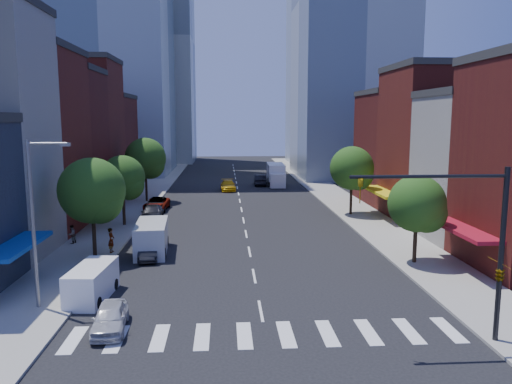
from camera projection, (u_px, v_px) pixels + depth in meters
ground at (261, 311)px, 26.76m from camera, size 220.00×220.00×0.00m
sidewalk_left at (144, 196)px, 65.45m from camera, size 5.00×120.00×0.15m
sidewalk_right at (332, 195)px, 67.02m from camera, size 5.00×120.00×0.15m
crosswalk at (265, 335)px, 23.80m from camera, size 19.00×3.00×0.01m
bldg_left_2 at (10, 144)px, 44.51m from camera, size 12.00×9.00×16.00m
bldg_left_3 at (44, 144)px, 52.97m from camera, size 12.00×8.00×15.00m
bldg_left_4 at (68, 133)px, 61.22m from camera, size 12.00×9.00×17.00m
bldg_left_5 at (90, 145)px, 70.89m from camera, size 12.00×10.00×13.00m
bldg_right_1 at (496, 169)px, 42.00m from camera, size 12.00×8.00×12.00m
bldg_right_2 at (449, 145)px, 50.67m from camera, size 12.00×10.00×15.00m
bldg_right_3 at (412, 149)px, 60.69m from camera, size 12.00×10.00×13.00m
tower_ne at (352, 1)px, 84.81m from camera, size 18.00×20.00×60.00m
tower_far_w at (154, 41)px, 115.30m from camera, size 18.00×18.00×56.00m
traffic_signal at (489, 256)px, 22.33m from camera, size 7.24×2.24×8.00m
streetlight at (36, 214)px, 26.23m from camera, size 2.25×0.25×9.00m
tree_left_near at (94, 193)px, 36.12m from camera, size 4.80×4.80×7.30m
tree_left_mid at (124, 179)px, 47.03m from camera, size 4.20×4.20×6.65m
tree_left_far at (147, 160)px, 60.75m from camera, size 5.00×5.00×7.75m
tree_right_near at (419, 206)px, 34.70m from camera, size 4.00×4.00×6.20m
tree_right_far at (353, 170)px, 52.37m from camera, size 4.60×4.60×7.20m
parked_car_front at (110, 318)px, 24.22m from camera, size 1.88×3.97×1.31m
parked_car_second at (149, 250)px, 36.57m from camera, size 1.71×3.98×1.28m
parked_car_third at (157, 204)px, 55.90m from camera, size 2.66×5.31×1.44m
parked_car_rear at (152, 213)px, 50.40m from camera, size 2.24×5.18×1.48m
cargo_van_near at (91, 283)px, 28.36m from camera, size 2.18×4.67×1.93m
cargo_van_far at (152, 238)px, 38.04m from camera, size 2.60×5.76×2.40m
taxi at (228, 185)px, 71.15m from camera, size 2.26×5.13×1.46m
traffic_car_oncoming at (260, 180)px, 76.83m from camera, size 1.80×4.93×1.61m
traffic_car_far at (276, 179)px, 77.80m from camera, size 2.08×4.60×1.53m
box_truck at (276, 175)px, 76.59m from camera, size 2.70×8.19×3.27m
pedestrian_near at (111, 240)px, 37.78m from camera, size 0.50×0.72×1.88m
pedestrian_far at (72, 234)px, 40.47m from camera, size 0.79×0.89×1.52m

